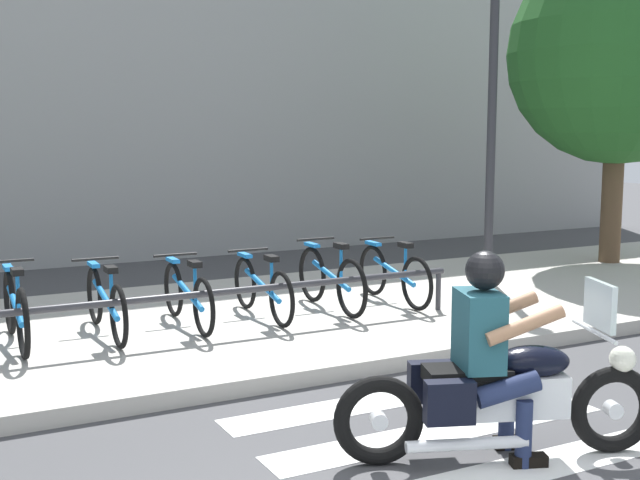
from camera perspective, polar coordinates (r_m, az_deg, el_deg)
The scene contains 16 objects.
sidewalk at distance 8.98m, azimuth -9.93°, elevation -6.16°, with size 24.00×4.40×0.15m, color #B7B2A8.
crosswalk_stripe_3 at distance 5.69m, azimuth 13.32°, elevation -15.36°, with size 2.80×0.40×0.01m, color white.
crosswalk_stripe_4 at distance 6.27m, azimuth 8.42°, elevation -13.01°, with size 2.80×0.40×0.01m, color white.
crosswalk_stripe_5 at distance 6.89m, azimuth 4.44°, elevation -11.00°, with size 2.80×0.40×0.01m, color white.
motorcycle at distance 5.73m, azimuth 12.40°, elevation -10.38°, with size 2.15×0.98×1.20m.
rider at distance 5.61m, azimuth 11.73°, elevation -6.90°, with size 0.74×0.68×1.42m.
bicycle_2 at distance 8.35m, azimuth -20.34°, elevation -4.54°, with size 0.48×1.67×0.79m.
bicycle_3 at distance 8.49m, azimuth -14.63°, elevation -4.21°, with size 0.48×1.70×0.74m.
bicycle_4 at distance 8.72m, azimuth -9.17°, elevation -3.79°, with size 0.48×1.63×0.73m.
bicycle_5 at distance 9.01m, azimuth -4.02°, elevation -3.34°, with size 0.48×1.62×0.72m.
bicycle_6 at distance 9.37m, azimuth 0.75°, elevation -2.71°, with size 0.48×1.63×0.80m.
bicycle_7 at distance 9.80m, azimuth 5.14°, elevation -2.38°, with size 0.48×1.61×0.75m.
bike_rack at distance 8.05m, azimuth -10.80°, elevation -4.11°, with size 6.55×0.07×0.49m.
street_lamp at distance 11.27m, azimuth 11.87°, elevation 9.99°, with size 0.28×0.28×4.45m.
tree_near_rack at distance 13.46m, azimuth 20.01°, elevation 12.00°, with size 3.33×3.33×5.00m.
building_backdrop at distance 14.33m, azimuth -17.42°, elevation 13.10°, with size 24.00×1.20×7.27m, color #9D9D9D.
Camera 1 is at (-2.61, -3.12, 2.22)m, focal length 46.16 mm.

